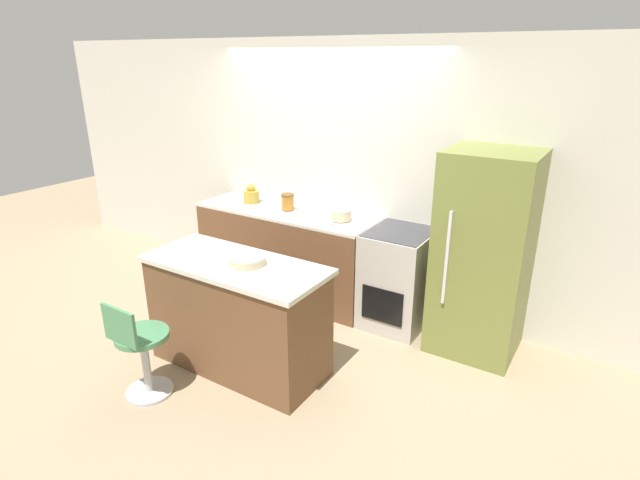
{
  "coord_description": "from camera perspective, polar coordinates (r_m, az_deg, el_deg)",
  "views": [
    {
      "loc": [
        2.63,
        -3.64,
        2.44
      ],
      "look_at": [
        0.54,
        -0.33,
        0.97
      ],
      "focal_mm": 28.0,
      "sensor_mm": 36.0,
      "label": 1
    }
  ],
  "objects": [
    {
      "name": "ground_plane",
      "position": [
        5.11,
        -3.15,
        -8.03
      ],
      "size": [
        14.0,
        14.0,
        0.0
      ],
      "primitive_type": "plane",
      "color": "#998466"
    },
    {
      "name": "wall_back",
      "position": [
        5.19,
        1.0,
        7.84
      ],
      "size": [
        8.0,
        0.06,
        2.6
      ],
      "color": "beige",
      "rests_on": "ground_plane"
    },
    {
      "name": "back_counter",
      "position": [
        5.32,
        -3.72,
        -1.33
      ],
      "size": [
        1.95,
        0.64,
        0.93
      ],
      "color": "brown",
      "rests_on": "ground_plane"
    },
    {
      "name": "kitchen_island",
      "position": [
        4.11,
        -9.37,
        -8.46
      ],
      "size": [
        1.49,
        0.65,
        0.93
      ],
      "color": "brown",
      "rests_on": "ground_plane"
    },
    {
      "name": "oven_range",
      "position": [
        4.74,
        8.88,
        -4.36
      ],
      "size": [
        0.57,
        0.65,
        0.93
      ],
      "color": "#B7B2A8",
      "rests_on": "ground_plane"
    },
    {
      "name": "refrigerator",
      "position": [
        4.36,
        18.14,
        -1.62
      ],
      "size": [
        0.71,
        0.69,
        1.74
      ],
      "color": "olive",
      "rests_on": "ground_plane"
    },
    {
      "name": "stool_chair",
      "position": [
        3.99,
        -19.8,
        -11.87
      ],
      "size": [
        0.39,
        0.39,
        0.8
      ],
      "color": "#B7B7BC",
      "rests_on": "ground_plane"
    },
    {
      "name": "kettle",
      "position": [
        5.42,
        -7.86,
        5.13
      ],
      "size": [
        0.17,
        0.17,
        0.21
      ],
      "color": "#B29333",
      "rests_on": "back_counter"
    },
    {
      "name": "mixing_bowl",
      "position": [
        4.82,
        2.42,
        2.93
      ],
      "size": [
        0.2,
        0.2,
        0.1
      ],
      "color": "#C1B28E",
      "rests_on": "back_counter"
    },
    {
      "name": "canister_jar",
      "position": [
        5.14,
        -3.71,
        4.39
      ],
      "size": [
        0.13,
        0.13,
        0.16
      ],
      "color": "#9E6623",
      "rests_on": "back_counter"
    },
    {
      "name": "fruit_bowl",
      "position": [
        3.85,
        -8.32,
        -2.32
      ],
      "size": [
        0.28,
        0.28,
        0.06
      ],
      "color": "#C1B28E",
      "rests_on": "kitchen_island"
    }
  ]
}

